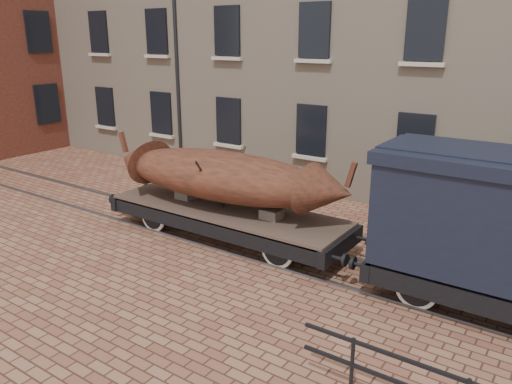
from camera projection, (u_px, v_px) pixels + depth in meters
The scene contains 4 objects.
ground at pixel (301, 259), 12.17m from camera, with size 90.00×90.00×0.00m, color brown.
rail_track at pixel (301, 258), 12.16m from camera, with size 30.00×1.52×0.06m.
flatcar_wagon at pixel (227, 214), 13.20m from camera, with size 7.51×2.04×1.13m.
iron_boat at pixel (223, 176), 12.95m from camera, with size 7.21×2.36×1.70m.
Camera 1 is at (5.39, -9.80, 5.20)m, focal length 35.00 mm.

